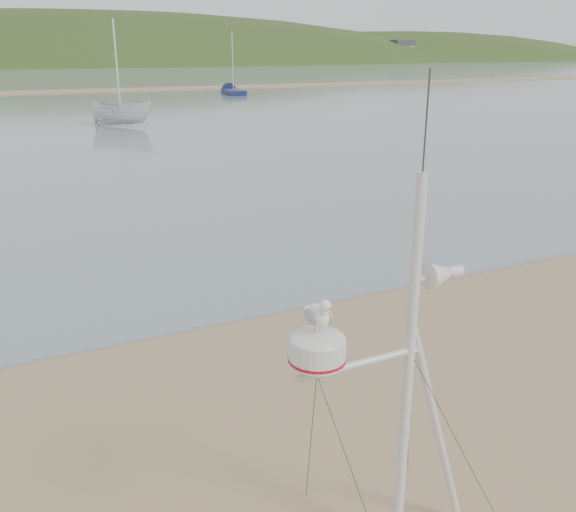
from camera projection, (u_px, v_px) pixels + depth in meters
name	position (u px, v px, depth m)	size (l,w,h in m)	color
ground	(166.00, 508.00, 6.41)	(560.00, 560.00, 0.00)	#886D4E
hill_ridge	(44.00, 120.00, 220.17)	(620.00, 180.00, 80.00)	#263616
mast_rig	(401.00, 456.00, 5.53)	(1.98, 2.11, 4.46)	silver
boat_white	(119.00, 91.00, 37.33)	(1.59, 1.63, 4.22)	silver
sailboat_blue_far	(230.00, 91.00, 66.65)	(2.84, 7.18, 6.96)	#141C47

